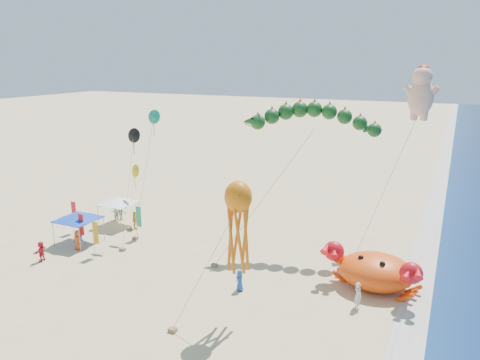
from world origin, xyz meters
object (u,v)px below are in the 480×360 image
cherub_kite (421,92)px  canopy_white (118,201)px  octopus_kite (238,220)px  canopy_blue (78,217)px  crab_inflatable (376,270)px  dragon_kite (313,122)px

cherub_kite → canopy_white: cherub_kite is taller
octopus_kite → cherub_kite: bearing=63.6°
octopus_kite → canopy_white: (-17.97, 10.68, -4.17)m
cherub_kite → canopy_blue: (-26.45, -11.32, -10.91)m
crab_inflatable → canopy_white: (-25.06, 2.82, 1.07)m
dragon_kite → octopus_kite: 14.27m
canopy_blue → canopy_white: 5.22m
octopus_kite → canopy_blue: 19.39m
dragon_kite → octopus_kite: size_ratio=1.34×
dragon_kite → octopus_kite: (-0.42, -13.63, -4.22)m
cherub_kite → octopus_kite: 19.91m
crab_inflatable → dragon_kite: size_ratio=0.59×
dragon_kite → octopus_kite: bearing=-91.8°
crab_inflatable → canopy_white: 25.24m
crab_inflatable → cherub_kite: size_ratio=0.46×
crab_inflatable → dragon_kite: (-6.66, 5.77, 9.45)m
cherub_kite → crab_inflatable: bearing=-97.9°
dragon_kite → canopy_white: (-18.39, -2.94, -8.39)m
crab_inflatable → octopus_kite: (-7.08, -7.86, 5.24)m
cherub_kite → octopus_kite: (-8.32, -16.78, -6.74)m
crab_inflatable → octopus_kite: bearing=-132.0°
octopus_kite → canopy_white: bearing=149.3°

